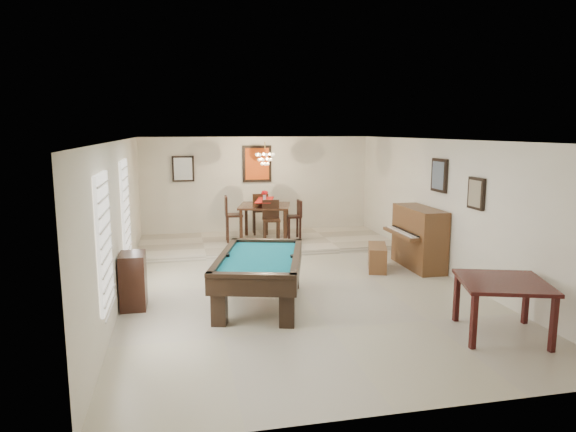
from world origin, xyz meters
name	(u,v)px	position (x,y,z in m)	size (l,w,h in m)	color
ground_plane	(295,283)	(0.00, 0.00, -0.01)	(6.00, 9.00, 0.02)	beige
wall_back	(257,186)	(0.00, 4.50, 1.30)	(6.00, 0.04, 2.60)	silver
wall_front	(401,288)	(0.00, -4.50, 1.30)	(6.00, 0.04, 2.60)	silver
wall_left	(120,219)	(-3.00, 0.00, 1.30)	(0.04, 9.00, 2.60)	silver
wall_right	(447,208)	(3.00, 0.00, 1.30)	(0.04, 9.00, 2.60)	silver
ceiling	(295,140)	(0.00, 0.00, 2.60)	(6.00, 9.00, 0.04)	white
dining_step	(265,242)	(0.00, 3.25, 0.06)	(6.00, 2.50, 0.12)	beige
window_left_front	(104,241)	(-2.97, -2.20, 1.40)	(0.06, 1.00, 1.70)	white
window_left_rear	(125,208)	(-2.97, 0.60, 1.40)	(0.06, 1.00, 1.70)	white
pool_table	(260,281)	(-0.80, -1.00, 0.39)	(1.27, 2.34, 0.78)	black
square_table	(502,308)	(2.21, -2.95, 0.39)	(1.12, 1.12, 0.77)	black
upright_piano	(412,238)	(2.57, 0.55, 0.62)	(0.83, 1.48, 1.23)	brown
piano_bench	(377,257)	(1.83, 0.57, 0.25)	(0.34, 0.88, 0.49)	brown
apothecary_chest	(133,281)	(-2.78, -0.74, 0.44)	(0.39, 0.58, 0.87)	black
dining_table	(265,220)	(0.00, 3.29, 0.61)	(1.19, 1.19, 0.98)	black
flower_vase	(265,195)	(0.00, 3.29, 1.22)	(0.14, 0.14, 0.24)	#AC0E12
dining_chair_south	(271,224)	(0.03, 2.56, 0.65)	(0.39, 0.39, 1.06)	black
dining_chair_north	(260,214)	(0.00, 4.00, 0.65)	(0.39, 0.39, 1.07)	black
dining_chair_west	(234,219)	(-0.76, 3.26, 0.67)	(0.41, 0.41, 1.10)	black
dining_chair_east	(293,220)	(0.70, 3.27, 0.60)	(0.35, 0.35, 0.95)	black
chandelier	(265,155)	(0.00, 3.20, 2.20)	(0.44, 0.44, 0.60)	#FFE5B2
back_painting	(257,164)	(0.00, 4.46, 1.90)	(0.75, 0.06, 0.95)	#D84C14
back_mirror	(183,169)	(-1.90, 4.46, 1.80)	(0.55, 0.06, 0.65)	white
right_picture_upper	(439,175)	(2.96, 0.30, 1.90)	(0.06, 0.55, 0.65)	slate
right_picture_lower	(476,194)	(2.96, -1.00, 1.70)	(0.06, 0.45, 0.55)	gray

